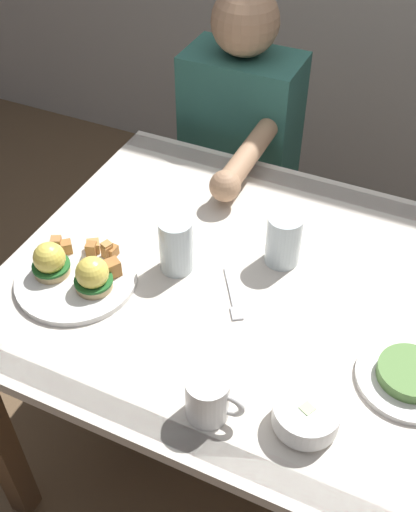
# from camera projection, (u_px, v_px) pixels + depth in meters

# --- Properties ---
(ground_plane) EXTENTS (6.00, 6.00, 0.00)m
(ground_plane) POSITION_uv_depth(u_px,v_px,m) (258.00, 461.00, 1.84)
(ground_plane) COLOR brown
(dining_table) EXTENTS (1.20, 0.90, 0.74)m
(dining_table) POSITION_uv_depth(u_px,v_px,m) (273.00, 323.00, 1.41)
(dining_table) COLOR silver
(dining_table) RESTS_ON ground_plane
(eggs_benedict_plate) EXTENTS (0.27, 0.27, 0.09)m
(eggs_benedict_plate) POSITION_uv_depth(u_px,v_px,m) (75.00, 272.00, 1.34)
(eggs_benedict_plate) COLOR white
(eggs_benedict_plate) RESTS_ON dining_table
(fruit_bowl) EXTENTS (0.12, 0.12, 0.06)m
(fruit_bowl) POSITION_uv_depth(u_px,v_px,m) (306.00, 416.00, 1.08)
(fruit_bowl) COLOR white
(fruit_bowl) RESTS_ON dining_table
(coffee_mug) EXTENTS (0.11, 0.08, 0.09)m
(coffee_mug) POSITION_uv_depth(u_px,v_px,m) (209.00, 397.00, 1.08)
(coffee_mug) COLOR white
(coffee_mug) RESTS_ON dining_table
(fork) EXTENTS (0.10, 0.14, 0.00)m
(fork) POSITION_uv_depth(u_px,v_px,m) (233.00, 297.00, 1.32)
(fork) COLOR silver
(fork) RESTS_ON dining_table
(water_glass_near) EXTENTS (0.08, 0.08, 0.13)m
(water_glass_near) POSITION_uv_depth(u_px,v_px,m) (283.00, 241.00, 1.37)
(water_glass_near) COLOR silver
(water_glass_near) RESTS_ON dining_table
(water_glass_far) EXTENTS (0.08, 0.08, 0.13)m
(water_glass_far) POSITION_uv_depth(u_px,v_px,m) (176.00, 247.00, 1.35)
(water_glass_far) COLOR silver
(water_glass_far) RESTS_ON dining_table
(side_plate) EXTENTS (0.20, 0.20, 0.04)m
(side_plate) POSITION_uv_depth(u_px,v_px,m) (409.00, 376.00, 1.16)
(side_plate) COLOR white
(side_plate) RESTS_ON dining_table
(diner_person) EXTENTS (0.34, 0.54, 1.14)m
(diner_person) POSITION_uv_depth(u_px,v_px,m) (238.00, 151.00, 1.90)
(diner_person) COLOR #33333D
(diner_person) RESTS_ON ground_plane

